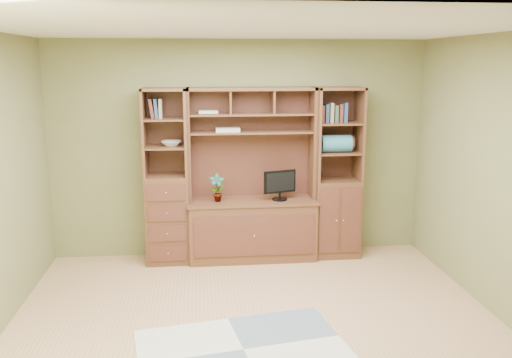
{
  "coord_description": "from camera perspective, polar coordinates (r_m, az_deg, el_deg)",
  "views": [
    {
      "loc": [
        -0.49,
        -4.47,
        2.33
      ],
      "look_at": [
        0.12,
        1.2,
        1.1
      ],
      "focal_mm": 38.0,
      "sensor_mm": 36.0,
      "label": 1
    }
  ],
  "objects": [
    {
      "name": "right_tower",
      "position": [
        6.59,
        8.47,
        0.62
      ],
      "size": [
        0.55,
        0.45,
        2.05
      ],
      "primitive_type": "cube",
      "color": "#55311D",
      "rests_on": "ground"
    },
    {
      "name": "orchid",
      "position": [
        6.34,
        -4.12,
        -0.95
      ],
      "size": [
        0.17,
        0.12,
        0.33
      ],
      "primitive_type": "imported",
      "color": "#B6563D",
      "rests_on": "center_hutch"
    },
    {
      "name": "rug",
      "position": [
        4.69,
        -1.32,
        -17.54
      ],
      "size": [
        1.88,
        1.42,
        0.01
      ],
      "primitive_type": "cube",
      "rotation": [
        0.0,
        0.0,
        0.17
      ],
      "color": "#989D9D",
      "rests_on": "ground"
    },
    {
      "name": "blanket_teal",
      "position": [
        6.47,
        8.42,
        3.71
      ],
      "size": [
        0.35,
        0.2,
        0.2
      ],
      "primitive_type": "cube",
      "color": "#306F80",
      "rests_on": "right_tower"
    },
    {
      "name": "left_tower",
      "position": [
        6.39,
        -9.39,
        0.23
      ],
      "size": [
        0.5,
        0.45,
        2.05
      ],
      "primitive_type": "cube",
      "color": "#55311D",
      "rests_on": "ground"
    },
    {
      "name": "room",
      "position": [
        4.62,
        0.12,
        -0.73
      ],
      "size": [
        4.6,
        4.1,
        2.64
      ],
      "color": "tan",
      "rests_on": "ground"
    },
    {
      "name": "monitor",
      "position": [
        6.39,
        2.52,
        -0.08
      ],
      "size": [
        0.44,
        0.29,
        0.49
      ],
      "primitive_type": "cube",
      "rotation": [
        0.0,
        0.0,
        0.29
      ],
      "color": "black",
      "rests_on": "center_hutch"
    },
    {
      "name": "bowl",
      "position": [
        6.32,
        -8.91,
        3.73
      ],
      "size": [
        0.23,
        0.23,
        0.06
      ],
      "primitive_type": "imported",
      "color": "beige",
      "rests_on": "left_tower"
    },
    {
      "name": "magazines",
      "position": [
        6.35,
        -3.0,
        5.21
      ],
      "size": [
        0.28,
        0.2,
        0.04
      ],
      "primitive_type": "cube",
      "color": "beige",
      "rests_on": "center_hutch"
    },
    {
      "name": "center_hutch",
      "position": [
        6.37,
        -0.4,
        0.35
      ],
      "size": [
        1.54,
        0.53,
        2.05
      ],
      "primitive_type": "cube",
      "color": "#55311D",
      "rests_on": "ground"
    },
    {
      "name": "blanket_red",
      "position": [
        6.62,
        8.83,
        3.78
      ],
      "size": [
        0.32,
        0.18,
        0.18
      ],
      "primitive_type": "cube",
      "color": "brown",
      "rests_on": "right_tower"
    }
  ]
}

